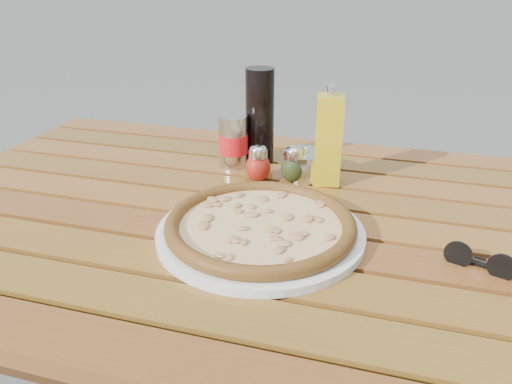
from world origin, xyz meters
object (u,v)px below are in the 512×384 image
(sunglasses, at_px, (480,261))
(oregano_shaker, at_px, (293,165))
(plate, at_px, (260,232))
(dark_bottle, at_px, (260,116))
(parmesan_tin, at_px, (305,164))
(pizza, at_px, (260,224))
(pepper_shaker, at_px, (258,164))
(soda_can, at_px, (233,142))
(table, at_px, (253,244))
(olive_oil_cruet, at_px, (329,140))

(sunglasses, bearing_deg, oregano_shaker, 162.87)
(plate, distance_m, dark_bottle, 0.38)
(sunglasses, bearing_deg, parmesan_tin, 158.13)
(dark_bottle, bearing_deg, pizza, -73.77)
(plate, distance_m, pepper_shaker, 0.25)
(soda_can, bearing_deg, oregano_shaker, -18.77)
(dark_bottle, distance_m, sunglasses, 0.58)
(pizza, bearing_deg, table, 114.13)
(table, xyz_separation_m, dark_bottle, (-0.06, 0.26, 0.19))
(pepper_shaker, relative_size, soda_can, 0.68)
(pizza, bearing_deg, plate, -116.57)
(pepper_shaker, relative_size, dark_bottle, 0.37)
(pizza, height_order, sunglasses, sunglasses)
(parmesan_tin, bearing_deg, pepper_shaker, -154.58)
(plate, bearing_deg, olive_oil_cruet, 74.91)
(pizza, bearing_deg, parmesan_tin, 85.53)
(dark_bottle, xyz_separation_m, sunglasses, (0.45, -0.35, -0.09))
(oregano_shaker, xyz_separation_m, soda_can, (-0.15, 0.05, 0.02))
(table, height_order, plate, plate)
(pepper_shaker, height_order, soda_can, soda_can)
(pizza, relative_size, olive_oil_cruet, 2.06)
(oregano_shaker, distance_m, sunglasses, 0.43)
(oregano_shaker, relative_size, olive_oil_cruet, 0.39)
(plate, height_order, sunglasses, sunglasses)
(pepper_shaker, distance_m, dark_bottle, 0.14)
(oregano_shaker, height_order, sunglasses, oregano_shaker)
(sunglasses, bearing_deg, table, -174.84)
(olive_oil_cruet, height_order, sunglasses, olive_oil_cruet)
(pizza, xyz_separation_m, oregano_shaker, (0.00, 0.25, 0.02))
(plate, relative_size, pizza, 0.83)
(dark_bottle, bearing_deg, sunglasses, -37.96)
(plate, height_order, soda_can, soda_can)
(pepper_shaker, bearing_deg, table, -77.49)
(table, height_order, parmesan_tin, parmesan_tin)
(table, distance_m, olive_oil_cruet, 0.27)
(soda_can, relative_size, sunglasses, 1.09)
(pizza, height_order, parmesan_tin, parmesan_tin)
(table, distance_m, dark_bottle, 0.32)
(dark_bottle, height_order, soda_can, dark_bottle)
(plate, relative_size, dark_bottle, 1.64)
(table, height_order, sunglasses, sunglasses)
(oregano_shaker, relative_size, sunglasses, 0.74)
(oregano_shaker, height_order, soda_can, soda_can)
(oregano_shaker, xyz_separation_m, dark_bottle, (-0.10, 0.10, 0.07))
(table, relative_size, sunglasses, 12.68)
(plate, xyz_separation_m, soda_can, (-0.15, 0.30, 0.05))
(plate, distance_m, pizza, 0.02)
(olive_oil_cruet, bearing_deg, parmesan_tin, 164.56)
(soda_can, bearing_deg, pepper_shaker, -40.46)
(dark_bottle, distance_m, parmesan_tin, 0.16)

